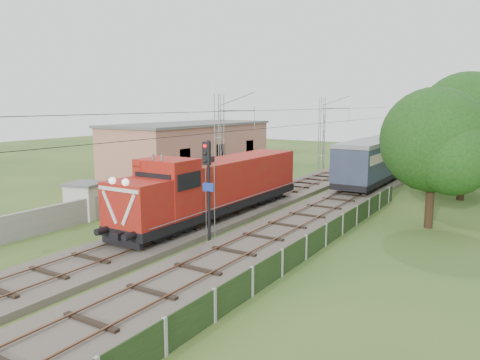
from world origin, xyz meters
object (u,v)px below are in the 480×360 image
Objects in this scene: locomotive at (216,186)px; signal_post at (208,174)px; coach_rake at (431,139)px; relay_hut at (86,200)px.

locomotive is 3.06× the size of signal_post.
signal_post is (2.63, -4.50, 1.55)m from locomotive.
signal_post is at bearing -92.76° from coach_rake.
signal_post is 10.37m from relay_hut.
locomotive is 5.44m from signal_post.
locomotive is 6.24× the size of relay_hut.
signal_post is (-2.37, -48.99, 1.21)m from coach_rake.
coach_rake is 49.06m from signal_post.
locomotive is at bearing 28.19° from relay_hut.
locomotive is 44.77m from coach_rake.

